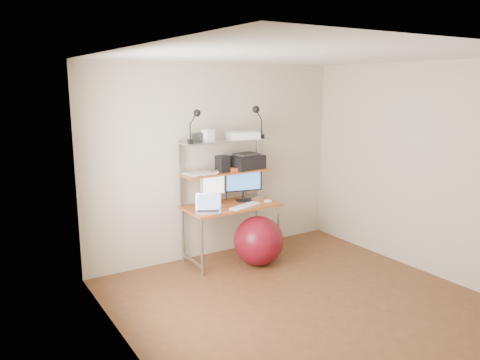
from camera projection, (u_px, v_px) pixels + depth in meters
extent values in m
plane|color=brown|center=(303.00, 303.00, 4.87)|extent=(3.60, 3.60, 0.00)
plane|color=silver|center=(310.00, 55.00, 4.36)|extent=(3.60, 3.60, 0.00)
plane|color=beige|center=(217.00, 161.00, 6.11)|extent=(3.60, 0.00, 3.60)
plane|color=beige|center=(130.00, 212.00, 3.68)|extent=(0.00, 3.60, 3.60)
plane|color=beige|center=(423.00, 169.00, 5.55)|extent=(0.00, 3.60, 3.60)
cube|color=#B75923|center=(231.00, 206.00, 5.92)|extent=(1.20, 0.60, 0.03)
cylinder|color=#A1A1A5|center=(202.00, 248.00, 5.48)|extent=(0.04, 0.04, 0.71)
cylinder|color=#A1A1A5|center=(183.00, 236.00, 5.92)|extent=(0.04, 0.04, 0.71)
cylinder|color=#A1A1A5|center=(279.00, 232.00, 6.07)|extent=(0.04, 0.04, 0.71)
cylinder|color=#A1A1A5|center=(256.00, 222.00, 6.50)|extent=(0.04, 0.04, 0.71)
cube|color=#A1A1A5|center=(181.00, 174.00, 5.75)|extent=(0.03, 0.04, 0.84)
cube|color=#A1A1A5|center=(257.00, 166.00, 6.34)|extent=(0.03, 0.04, 0.84)
cube|color=#B75923|center=(226.00, 172.00, 5.94)|extent=(1.18, 0.34, 0.02)
cube|color=#A1A1A5|center=(226.00, 141.00, 5.86)|extent=(1.18, 0.34, 0.02)
cube|color=white|center=(270.00, 221.00, 6.73)|extent=(0.08, 0.01, 0.12)
cube|color=silver|center=(214.00, 205.00, 5.85)|extent=(0.23, 0.20, 0.01)
cylinder|color=silver|center=(213.00, 200.00, 5.86)|extent=(0.03, 0.03, 0.11)
cube|color=silver|center=(213.00, 184.00, 5.82)|extent=(0.41, 0.17, 0.32)
plane|color=white|center=(214.00, 184.00, 5.80)|extent=(0.36, 0.12, 0.38)
cube|color=black|center=(244.00, 200.00, 6.10)|extent=(0.21, 0.18, 0.01)
cylinder|color=black|center=(243.00, 195.00, 6.10)|extent=(0.03, 0.03, 0.11)
cube|color=black|center=(243.00, 179.00, 6.06)|extent=(0.51, 0.15, 0.31)
plane|color=#3D6DCF|center=(244.00, 180.00, 6.04)|extent=(0.45, 0.10, 0.46)
cube|color=silver|center=(208.00, 212.00, 5.56)|extent=(0.37, 0.34, 0.01)
cube|color=#2B2B2D|center=(208.00, 211.00, 5.56)|extent=(0.29, 0.24, 0.00)
cube|color=silver|center=(209.00, 201.00, 5.65)|extent=(0.29, 0.21, 0.20)
plane|color=#738FC0|center=(209.00, 201.00, 5.65)|extent=(0.28, 0.20, 0.27)
cube|color=white|center=(245.00, 206.00, 5.82)|extent=(0.48, 0.28, 0.01)
cube|color=white|center=(268.00, 201.00, 6.06)|extent=(0.09, 0.06, 0.02)
cube|color=silver|center=(253.00, 197.00, 6.24)|extent=(0.21, 0.21, 0.04)
cube|color=black|center=(239.00, 207.00, 5.78)|extent=(0.09, 0.14, 0.01)
cube|color=black|center=(246.00, 162.00, 6.08)|extent=(0.47, 0.36, 0.18)
cube|color=#2B2B2D|center=(247.00, 154.00, 6.06)|extent=(0.32, 0.26, 0.03)
cube|color=black|center=(223.00, 164.00, 5.87)|extent=(0.16, 0.16, 0.21)
cube|color=#B4401C|center=(236.00, 169.00, 5.94)|extent=(0.18, 0.15, 0.04)
cube|color=white|center=(243.00, 135.00, 5.95)|extent=(0.43, 0.32, 0.09)
cube|color=silver|center=(243.00, 131.00, 5.94)|extent=(0.36, 0.26, 0.01)
cube|color=white|center=(208.00, 136.00, 5.67)|extent=(0.15, 0.13, 0.14)
cube|color=#2B2B2D|center=(197.00, 137.00, 5.66)|extent=(0.11, 0.11, 0.11)
cube|color=black|center=(190.00, 141.00, 5.49)|extent=(0.05, 0.06, 0.05)
cylinder|color=black|center=(190.00, 132.00, 5.46)|extent=(0.02, 0.02, 0.18)
sphere|color=black|center=(197.00, 113.00, 5.46)|extent=(0.09, 0.09, 0.09)
cube|color=black|center=(261.00, 136.00, 6.04)|extent=(0.05, 0.06, 0.05)
cylinder|color=black|center=(262.00, 127.00, 6.02)|extent=(0.02, 0.02, 0.18)
sphere|color=black|center=(256.00, 109.00, 5.91)|extent=(0.09, 0.09, 0.09)
sphere|color=maroon|center=(258.00, 241.00, 5.85)|extent=(0.63, 0.63, 0.63)
cube|color=white|center=(193.00, 174.00, 5.72)|extent=(0.23, 0.30, 0.00)
cube|color=white|center=(195.00, 173.00, 5.75)|extent=(0.26, 0.31, 0.00)
cube|color=white|center=(205.00, 173.00, 5.76)|extent=(0.26, 0.32, 0.00)
cube|color=white|center=(198.00, 173.00, 5.72)|extent=(0.29, 0.33, 0.00)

